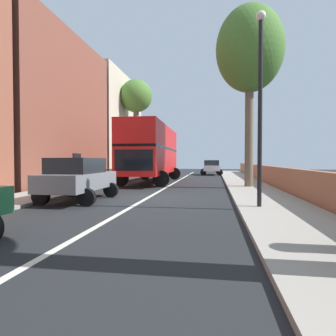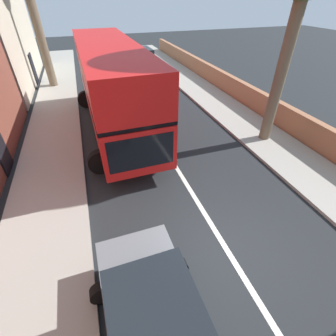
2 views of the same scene
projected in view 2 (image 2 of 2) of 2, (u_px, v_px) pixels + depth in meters
name	position (u px, v px, depth m)	size (l,w,h in m)	color
ground_plane	(224.00, 245.00, 6.91)	(84.00, 84.00, 0.00)	black
road_centre_line	(224.00, 245.00, 6.91)	(0.16, 54.00, 0.01)	silver
sidewalk_left	(38.00, 300.00, 5.62)	(2.60, 60.00, 0.12)	#9E998E
double_decker_bus	(112.00, 84.00, 11.27)	(3.71, 10.41, 4.06)	red
parked_car_grey_left_1	(157.00, 329.00, 4.35)	(2.43, 4.13, 1.72)	slate
parked_car_white_right_2	(142.00, 56.00, 22.22)	(2.50, 4.41, 1.64)	silver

